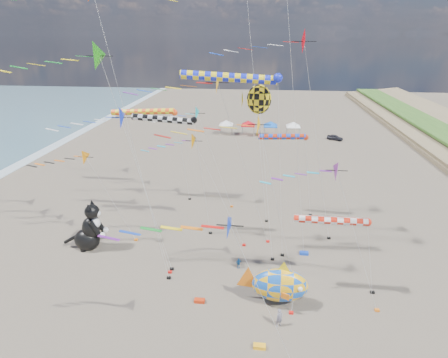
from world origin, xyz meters
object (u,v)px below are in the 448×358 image
child_blue (238,263)px  child_green (277,275)px  parked_car (335,137)px  fish_inflatable (279,285)px  cat_inflatable (88,225)px  person_adult (279,318)px

child_blue → child_green: bearing=-50.2°
child_blue → parked_car: size_ratio=0.33×
fish_inflatable → parked_car: 53.40m
cat_inflatable → person_adult: (19.67, -8.72, -1.95)m
person_adult → child_green: size_ratio=1.44×
fish_inflatable → person_adult: fish_inflatable is taller
child_green → fish_inflatable: bearing=-74.5°
fish_inflatable → child_green: fish_inflatable is taller
fish_inflatable → parked_car: bearing=75.0°
fish_inflatable → child_green: 3.52m
fish_inflatable → child_green: size_ratio=5.62×
parked_car → person_adult: bearing=-165.6°
child_green → child_blue: bearing=175.3°
child_green → parked_car: (13.80, 48.35, 0.02)m
cat_inflatable → child_blue: 16.22m
person_adult → parked_car: bearing=41.2°
child_blue → parked_car: 50.13m
person_adult → cat_inflatable: bearing=121.7°
child_blue → parked_car: parked_car is taller
child_blue → fish_inflatable: bearing=-80.9°
person_adult → child_blue: 7.90m
parked_car → fish_inflatable: bearing=-166.3°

